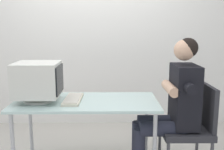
% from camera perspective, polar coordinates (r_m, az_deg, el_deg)
% --- Properties ---
extents(wall_back, '(8.00, 0.10, 3.00)m').
position_cam_1_polar(wall_back, '(3.86, 0.54, 11.44)').
color(wall_back, silver).
rests_on(wall_back, ground_plane).
extents(desk, '(1.37, 0.65, 0.73)m').
position_cam_1_polar(desk, '(2.58, -5.61, -6.88)').
color(desk, '#B7B7BC').
rests_on(desk, ground_plane).
extents(crt_monitor, '(0.42, 0.38, 0.37)m').
position_cam_1_polar(crt_monitor, '(2.58, -15.68, -1.04)').
color(crt_monitor, silver).
rests_on(crt_monitor, desk).
extents(keyboard, '(0.16, 0.42, 0.03)m').
position_cam_1_polar(keyboard, '(2.58, -8.37, -5.13)').
color(keyboard, beige).
rests_on(keyboard, desk).
extents(office_chair, '(0.46, 0.46, 0.89)m').
position_cam_1_polar(office_chair, '(2.70, 16.85, -10.12)').
color(office_chair, '#4C4C51').
rests_on(office_chair, ground_plane).
extents(person_seated, '(0.72, 0.57, 1.33)m').
position_cam_1_polar(person_seated, '(2.58, 12.94, -5.91)').
color(person_seated, black).
rests_on(person_seated, ground_plane).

